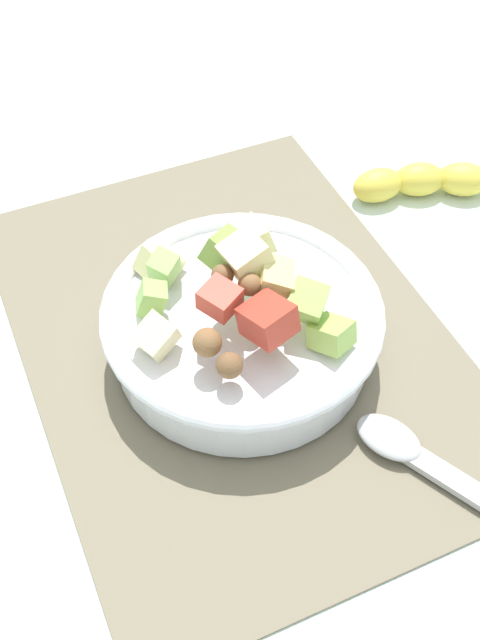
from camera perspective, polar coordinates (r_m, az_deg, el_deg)
The scene contains 5 objects.
ground_plane at distance 0.71m, azimuth -0.44°, elevation -1.38°, with size 2.40×2.40×0.00m, color silver.
placemat at distance 0.71m, azimuth -0.44°, elevation -1.23°, with size 0.50×0.37×0.01m, color #756B56.
salad_bowl at distance 0.66m, azimuth -0.03°, elevation -0.25°, with size 0.24×0.24×0.12m.
serving_spoon at distance 0.64m, azimuth 13.99°, elevation -10.37°, with size 0.20×0.12×0.01m.
banana_whole at distance 0.86m, azimuth 13.05°, elevation 9.86°, with size 0.08×0.15×0.04m.
Camera 1 is at (-0.41, 0.18, 0.55)m, focal length 43.74 mm.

